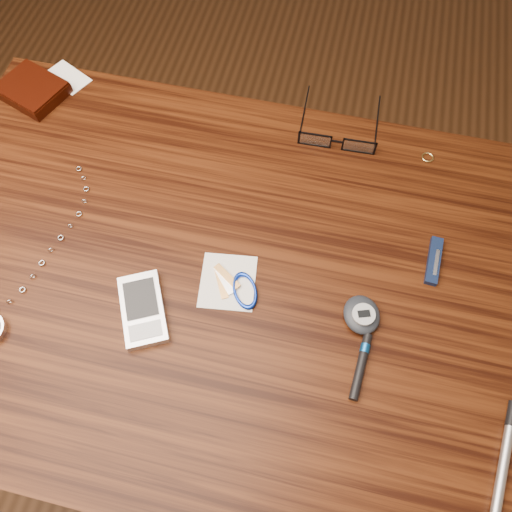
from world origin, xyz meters
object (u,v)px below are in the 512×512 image
object	(u,v)px
wallet_and_card	(33,89)
pda_phone	(143,309)
pedometer	(362,315)
eyeglasses	(337,140)
desk	(222,296)
notepad_keys	(237,286)
silver_pen	(506,451)
pocket_knife	(434,261)

from	to	relation	value
wallet_and_card	pda_phone	distance (m)	0.49
wallet_and_card	pda_phone	world-z (taller)	wallet_and_card
pedometer	pda_phone	bearing A→B (deg)	-168.65
eyeglasses	pedometer	xyz separation A→B (m)	(0.08, -0.30, -0.00)
desk	notepad_keys	bearing A→B (deg)	-29.81
wallet_and_card	pedometer	distance (m)	0.70
silver_pen	pda_phone	bearing A→B (deg)	171.31
pda_phone	wallet_and_card	bearing A→B (deg)	132.79
pda_phone	notepad_keys	world-z (taller)	pda_phone
eyeglasses	pda_phone	size ratio (longest dim) A/B	1.13
pedometer	pocket_knife	xyz separation A→B (m)	(0.10, 0.11, -0.01)
wallet_and_card	notepad_keys	distance (m)	0.54
pedometer	silver_pen	world-z (taller)	pedometer
eyeglasses	wallet_and_card	bearing A→B (deg)	-179.25
pocket_knife	notepad_keys	bearing A→B (deg)	-159.14
pda_phone	pedometer	distance (m)	0.31
wallet_and_card	pocket_knife	world-z (taller)	wallet_and_card
notepad_keys	pedometer	bearing A→B (deg)	-1.77
pda_phone	pedometer	world-z (taller)	pedometer
wallet_and_card	pda_phone	bearing A→B (deg)	-47.21
eyeglasses	pedometer	bearing A→B (deg)	-74.76
eyeglasses	pocket_knife	distance (m)	0.26
pda_phone	pocket_knife	bearing A→B (deg)	23.41
pda_phone	pocket_knife	world-z (taller)	pda_phone
notepad_keys	pda_phone	bearing A→B (deg)	-151.06
wallet_and_card	pocket_knife	bearing A→B (deg)	-14.03
pda_phone	pedometer	bearing A→B (deg)	11.35
eyeglasses	silver_pen	distance (m)	0.53
pocket_knife	pedometer	bearing A→B (deg)	-130.33
pocket_knife	silver_pen	bearing A→B (deg)	-67.10
pda_phone	eyeglasses	bearing A→B (deg)	58.43
desk	notepad_keys	size ratio (longest dim) A/B	9.22
pda_phone	pedometer	xyz separation A→B (m)	(0.31, 0.06, 0.00)
eyeglasses	silver_pen	size ratio (longest dim) A/B	0.90
pocket_knife	silver_pen	size ratio (longest dim) A/B	0.52
eyeglasses	notepad_keys	world-z (taller)	eyeglasses
notepad_keys	desk	bearing A→B (deg)	150.19
pocket_knife	silver_pen	world-z (taller)	silver_pen
pedometer	notepad_keys	xyz separation A→B (m)	(-0.19, 0.01, -0.01)
wallet_and_card	eyeglasses	xyz separation A→B (m)	(0.56, 0.01, 0.00)
pedometer	silver_pen	size ratio (longest dim) A/B	0.47
notepad_keys	pocket_knife	xyz separation A→B (m)	(0.28, 0.11, 0.00)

